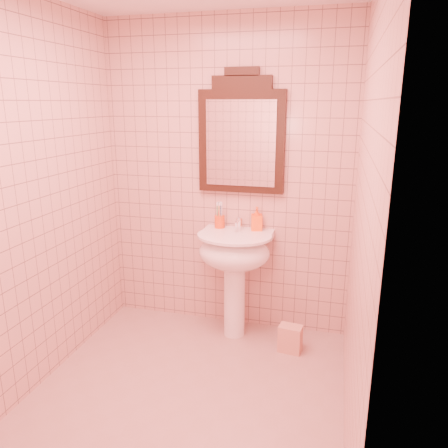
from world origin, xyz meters
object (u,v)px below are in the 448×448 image
(mirror, at_px, (241,136))
(towel, at_px, (290,339))
(toothbrush_cup, at_px, (220,221))
(pedestal_sink, at_px, (234,259))
(soap_dispenser, at_px, (257,219))

(mirror, bearing_deg, towel, -35.11)
(toothbrush_cup, bearing_deg, towel, -23.95)
(pedestal_sink, distance_m, mirror, 0.96)
(mirror, xyz_separation_m, toothbrush_cup, (-0.16, -0.05, -0.68))
(pedestal_sink, relative_size, towel, 4.12)
(mirror, height_order, toothbrush_cup, mirror)
(soap_dispenser, bearing_deg, towel, -55.47)
(toothbrush_cup, distance_m, soap_dispenser, 0.31)
(towel, bearing_deg, soap_dispenser, 138.64)
(towel, bearing_deg, pedestal_sink, 164.40)
(soap_dispenser, bearing_deg, mirror, 149.95)
(mirror, relative_size, towel, 4.50)
(toothbrush_cup, relative_size, towel, 0.90)
(toothbrush_cup, relative_size, soap_dispenser, 1.00)
(mirror, xyz_separation_m, soap_dispenser, (0.14, -0.04, -0.64))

